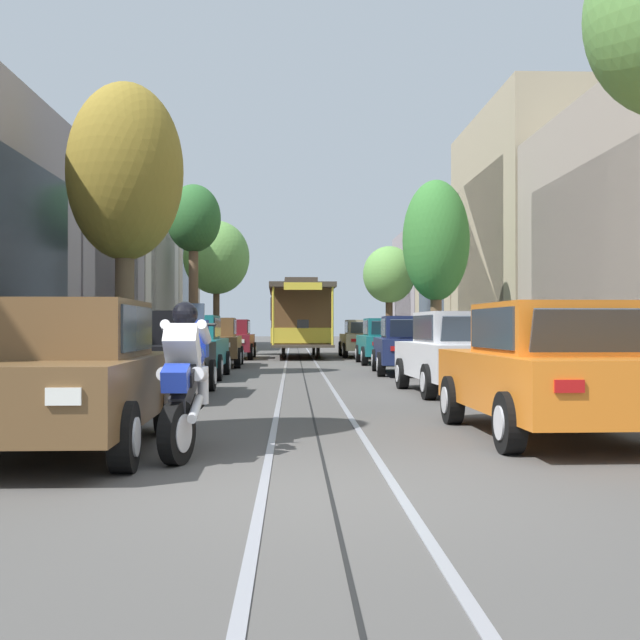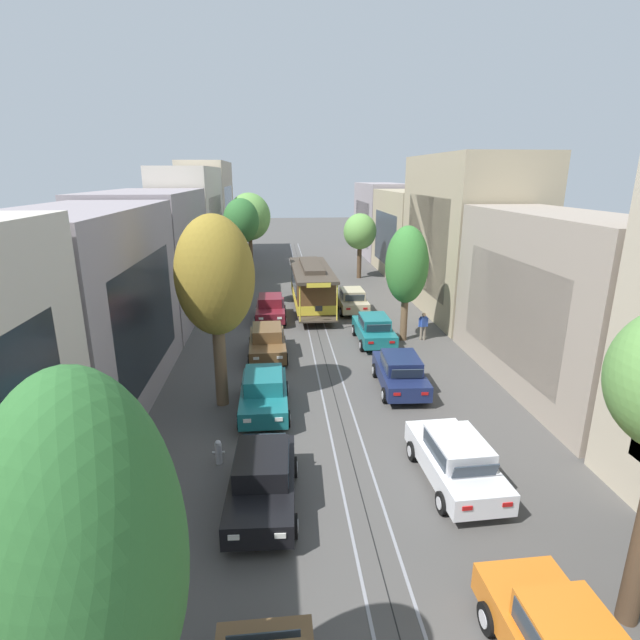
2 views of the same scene
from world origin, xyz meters
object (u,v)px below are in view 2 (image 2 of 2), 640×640
Objects in this scene: street_tree_kerb_left_second at (215,278)px; pedestrian_on_left_pavement at (423,325)px; parked_car_maroon_fifth_left at (271,308)px; parked_car_teal_fourth_right at (374,329)px; fire_hydrant at (219,452)px; street_tree_kerb_left_mid at (241,224)px; parked_car_teal_mid_left at (264,392)px; street_tree_kerb_right_second at (407,266)px; parked_car_white_second_right at (455,460)px; street_tree_kerb_left_near at (90,564)px; street_tree_kerb_left_fourth at (249,217)px; parked_car_navy_mid_right at (400,372)px; parked_car_brown_fourth_left at (267,342)px; parked_car_black_second_left at (263,480)px; cable_car_trolley at (312,286)px; street_tree_kerb_right_mid at (360,232)px; parked_car_beige_fifth_right at (352,300)px.

street_tree_kerb_left_second reaches higher than pedestrian_on_left_pavement.
parked_car_maroon_fifth_left is 1.00× the size of parked_car_teal_fourth_right.
fire_hydrant is (-10.24, -11.52, -0.49)m from pedestrian_on_left_pavement.
street_tree_kerb_left_mid is 14.09m from pedestrian_on_left_pavement.
parked_car_teal_mid_left is 11.68m from street_tree_kerb_right_second.
street_tree_kerb_left_near is (-7.46, -7.73, 4.03)m from parked_car_white_second_right.
parked_car_navy_mid_right is at bearing -73.76° from street_tree_kerb_left_fourth.
parked_car_teal_mid_left is 9.73m from parked_car_teal_fourth_right.
street_tree_kerb_right_second is (7.69, 1.95, 3.49)m from parked_car_brown_fourth_left.
street_tree_kerb_left_near is 23.01m from street_tree_kerb_right_second.
parked_car_brown_fourth_left is 6.61m from parked_car_maroon_fifth_left.
parked_car_teal_fourth_right is 0.60× the size of street_tree_kerb_left_near.
street_tree_kerb_left_fourth reaches higher than parked_car_white_second_right.
street_tree_kerb_left_near is 10.40m from fire_hydrant.
street_tree_kerb_right_second is at bearing 46.11° from parked_car_teal_mid_left.
parked_car_black_second_left is 1.00× the size of parked_car_brown_fourth_left.
street_tree_kerb_right_second reaches higher than cable_car_trolley.
street_tree_kerb_right_mid is (9.78, 9.59, -1.74)m from street_tree_kerb_left_mid.
street_tree_kerb_right_mid reaches higher than parked_car_maroon_fifth_left.
parked_car_brown_fourth_left and parked_car_maroon_fifth_left have the same top height.
street_tree_kerb_right_second is 8.78m from cable_car_trolley.
cable_car_trolley is 10.91× the size of fire_hydrant.
parked_car_beige_fifth_right is (-0.20, 19.60, 0.00)m from parked_car_white_second_right.
parked_car_navy_mid_right is at bearing -61.92° from street_tree_kerb_left_mid.
street_tree_kerb_left_second is (-7.44, -13.54, 4.50)m from parked_car_beige_fifth_right.
parked_car_teal_fourth_right is at bearing 66.52° from parked_car_black_second_left.
cable_car_trolley is at bearing 129.93° from pedestrian_on_left_pavement.
street_tree_kerb_left_near reaches higher than parked_car_white_second_right.
street_tree_kerb_right_mid is (2.16, 30.70, 3.36)m from parked_car_white_second_right.
parked_car_black_second_left is at bearing -85.25° from street_tree_kerb_left_mid.
street_tree_kerb_left_fourth is (-0.25, 41.06, 0.50)m from street_tree_kerb_left_near.
street_tree_kerb_left_fourth is at bearing 117.87° from pedestrian_on_left_pavement.
street_tree_kerb_left_fourth is (-1.89, 33.82, 4.53)m from parked_car_black_second_left.
parked_car_black_second_left is 5.25× the size of fire_hydrant.
parked_car_black_second_left is 5.84m from parked_car_white_second_right.
parked_car_white_second_right is (5.90, -5.29, 0.00)m from parked_car_teal_mid_left.
street_tree_kerb_left_fourth reaches higher than parked_car_navy_mid_right.
parked_car_beige_fifth_right is 0.67× the size of street_tree_kerb_right_second.
street_tree_kerb_left_fourth is (-7.51, 13.73, 4.53)m from parked_car_beige_fifth_right.
street_tree_kerb_left_second reaches higher than parked_car_teal_mid_left.
street_tree_kerb_left_second is 26.55m from street_tree_kerb_right_mid.
parked_car_black_second_left is 14.71m from parked_car_teal_fourth_right.
street_tree_kerb_right_second is at bearing 14.22° from parked_car_brown_fourth_left.
street_tree_kerb_right_second is 3.56m from pedestrian_on_left_pavement.
parked_car_beige_fifth_right is at bearing 68.28° from parked_car_teal_mid_left.
cable_car_trolley is (-2.73, 0.61, 0.86)m from parked_car_beige_fifth_right.
parked_car_brown_fourth_left is 0.68× the size of street_tree_kerb_right_second.
parked_car_teal_mid_left is at bearing -127.67° from parked_car_teal_fourth_right.
street_tree_kerb_left_mid is 1.17× the size of street_tree_kerb_right_second.
street_tree_kerb_left_second reaches higher than street_tree_kerb_left_near.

